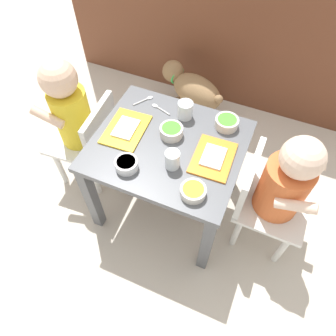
# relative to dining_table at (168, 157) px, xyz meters

# --- Properties ---
(ground_plane) EXTENTS (7.00, 7.00, 0.00)m
(ground_plane) POSITION_rel_dining_table_xyz_m (0.00, 0.00, -0.38)
(ground_plane) COLOR beige
(kitchen_cabinet_back) EXTENTS (2.05, 0.40, 0.99)m
(kitchen_cabinet_back) POSITION_rel_dining_table_xyz_m (0.00, 1.06, 0.11)
(kitchen_cabinet_back) COLOR brown
(kitchen_cabinet_back) RESTS_ON ground
(dining_table) EXTENTS (0.59, 0.52, 0.47)m
(dining_table) POSITION_rel_dining_table_xyz_m (0.00, 0.00, 0.00)
(dining_table) COLOR #515459
(dining_table) RESTS_ON ground
(seated_child_left) EXTENTS (0.30, 0.30, 0.70)m
(seated_child_left) POSITION_rel_dining_table_xyz_m (-0.46, 0.02, 0.05)
(seated_child_left) COLOR silver
(seated_child_left) RESTS_ON ground
(seated_child_right) EXTENTS (0.28, 0.28, 0.67)m
(seated_child_right) POSITION_rel_dining_table_xyz_m (0.46, 0.02, 0.04)
(seated_child_right) COLOR silver
(seated_child_right) RESTS_ON ground
(dog) EXTENTS (0.43, 0.27, 0.31)m
(dog) POSITION_rel_dining_table_xyz_m (-0.12, 0.64, -0.18)
(dog) COLOR olive
(dog) RESTS_ON ground
(food_tray_left) EXTENTS (0.16, 0.22, 0.02)m
(food_tray_left) POSITION_rel_dining_table_xyz_m (-0.19, 0.00, 0.09)
(food_tray_left) COLOR gold
(food_tray_left) RESTS_ON dining_table
(food_tray_right) EXTENTS (0.16, 0.20, 0.02)m
(food_tray_right) POSITION_rel_dining_table_xyz_m (0.19, 0.00, 0.09)
(food_tray_right) COLOR orange
(food_tray_right) RESTS_ON dining_table
(water_cup_left) EXTENTS (0.06, 0.06, 0.07)m
(water_cup_left) POSITION_rel_dining_table_xyz_m (0.06, -0.09, 0.12)
(water_cup_left) COLOR white
(water_cup_left) RESTS_ON dining_table
(water_cup_right) EXTENTS (0.06, 0.06, 0.07)m
(water_cup_right) POSITION_rel_dining_table_xyz_m (0.01, 0.17, 0.12)
(water_cup_right) COLOR white
(water_cup_right) RESTS_ON dining_table
(cereal_bowl_left_side) EXTENTS (0.09, 0.09, 0.04)m
(cereal_bowl_left_side) POSITION_rel_dining_table_xyz_m (-0.09, -0.17, 0.11)
(cereal_bowl_left_side) COLOR white
(cereal_bowl_left_side) RESTS_ON dining_table
(cereal_bowl_right_side) EXTENTS (0.09, 0.09, 0.04)m
(cereal_bowl_right_side) POSITION_rel_dining_table_xyz_m (-0.01, 0.05, 0.11)
(cereal_bowl_right_side) COLOR silver
(cereal_bowl_right_side) RESTS_ON dining_table
(veggie_bowl_far) EXTENTS (0.10, 0.10, 0.04)m
(veggie_bowl_far) POSITION_rel_dining_table_xyz_m (0.18, 0.18, 0.11)
(veggie_bowl_far) COLOR silver
(veggie_bowl_far) RESTS_ON dining_table
(veggie_bowl_near) EXTENTS (0.09, 0.09, 0.03)m
(veggie_bowl_near) POSITION_rel_dining_table_xyz_m (0.17, -0.18, 0.10)
(veggie_bowl_near) COLOR silver
(veggie_bowl_near) RESTS_ON dining_table
(spoon_by_left_tray) EXTENTS (0.07, 0.09, 0.01)m
(spoon_by_left_tray) POSITION_rel_dining_table_xyz_m (-0.19, 0.19, 0.09)
(spoon_by_left_tray) COLOR silver
(spoon_by_left_tray) RESTS_ON dining_table
(spoon_by_right_tray) EXTENTS (0.10, 0.04, 0.01)m
(spoon_by_right_tray) POSITION_rel_dining_table_xyz_m (-0.11, 0.17, 0.09)
(spoon_by_right_tray) COLOR silver
(spoon_by_right_tray) RESTS_ON dining_table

